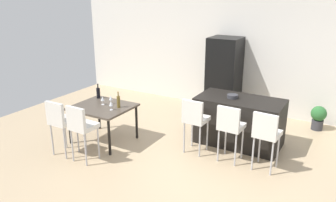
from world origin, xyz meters
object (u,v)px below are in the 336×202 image
Objects in this scene: bar_chair_middle at (230,125)px; wine_bottle_far at (98,93)px; dining_chair_far at (81,125)px; wine_glass_near at (111,104)px; kitchen_island at (239,121)px; wine_bottle_right at (118,101)px; refrigerator at (224,76)px; wine_glass_middle at (111,98)px; fruit_bowl at (233,96)px; potted_plant at (318,117)px; bar_chair_right at (266,132)px; dining_chair_near at (60,119)px; dining_table at (103,109)px; bar_chair_left at (195,118)px; wine_glass_left at (103,99)px.

bar_chair_middle reaches higher than wine_bottle_far.
dining_chair_far is 0.78m from wine_glass_near.
wine_bottle_right is at bearing -150.39° from kitchen_island.
kitchen_island is 1.84m from refrigerator.
wine_bottle_far is at bearing 147.77° from wine_glass_near.
fruit_bowl reaches higher than wine_glass_middle.
potted_plant is at bearing 38.99° from wine_bottle_right.
wine_glass_near is at bearing -100.53° from wine_bottle_right.
kitchen_island reaches higher than wine_glass_middle.
kitchen_island is 1.56× the size of bar_chair_right.
wine_glass_middle is (0.32, 1.04, 0.17)m from dining_chair_near.
dining_table is at bearing 73.66° from dining_chair_near.
bar_chair_middle is at bearing -179.99° from bar_chair_right.
wine_bottle_far is 0.77m from wine_bottle_right.
bar_chair_left is 2.20m from wine_bottle_far.
wine_glass_left is at bearing -153.80° from kitchen_island.
wine_glass_near is (0.29, -0.09, 0.20)m from dining_table.
wine_glass_near is at bearing -17.02° from dining_table.
wine_glass_left is at bearing -38.35° from wine_bottle_far.
bar_chair_middle reaches higher than potted_plant.
wine_glass_near is (0.04, 0.76, 0.17)m from dining_chair_far.
bar_chair_middle is at bearing 30.13° from dining_chair_far.
wine_glass_left is 1.00× the size of wine_glass_near.
dining_chair_far is 6.03× the size of wine_glass_middle.
wine_bottle_right reaches higher than kitchen_island.
wine_bottle_right is at bearing -170.92° from bar_chair_middle.
bar_chair_middle is 2.18m from wine_bottle_right.
kitchen_island is 7.84× the size of fruit_bowl.
bar_chair_right reaches higher than kitchen_island.
wine_glass_left is 3.08m from refrigerator.
dining_chair_near reaches higher than wine_glass_near.
wine_bottle_far is 3.04m from refrigerator.
potted_plant is at bearing 35.91° from wine_glass_middle.
bar_chair_right is at bearing 6.74° from wine_glass_left.
wine_glass_middle is at bearing 160.89° from wine_bottle_right.
dining_table is 3.61× the size of wine_bottle_far.
kitchen_island is 2.71m from wine_glass_left.
bar_chair_right is 2.42m from potted_plant.
wine_bottle_right reaches higher than wine_bottle_far.
refrigerator reaches higher than fruit_bowl.
refrigerator is at bearing 62.73° from dining_table.
bar_chair_middle reaches higher than wine_glass_middle.
wine_glass_left is 1.00× the size of wine_glass_middle.
dining_table is at bearing -171.96° from bar_chair_right.
dining_chair_far is 4.97m from potted_plant.
kitchen_island is 1.56× the size of dining_chair_near.
bar_chair_right is at bearing 0.01° from bar_chair_left.
bar_chair_left is 1.98× the size of potted_plant.
wine_bottle_right is 2.20m from fruit_bowl.
wine_glass_near is 0.33× the size of potted_plant.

